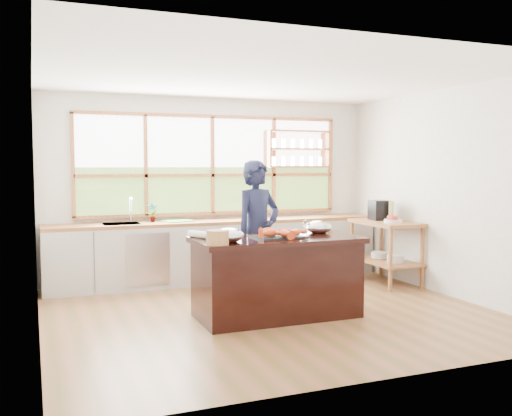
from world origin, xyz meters
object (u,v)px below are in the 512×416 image
island (277,277)px  wicker_basket (218,237)px  cook (258,232)px  espresso_machine (380,210)px

island → wicker_basket: bearing=-158.6°
cook → wicker_basket: bearing=-148.6°
island → cook: 0.80m
island → cook: (0.04, 0.68, 0.43)m
cook → wicker_basket: size_ratio=7.71×
cook → wicker_basket: 1.30m
island → cook: bearing=86.5°
cook → espresso_machine: 2.23m
espresso_machine → cook: bearing=-157.9°
espresso_machine → wicker_basket: size_ratio=1.27×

